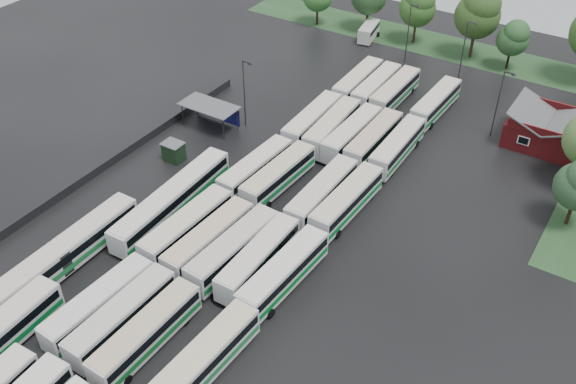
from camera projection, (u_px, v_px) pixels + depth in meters
The scene contains 40 objects.
ground at pixel (213, 261), 69.60m from camera, with size 160.00×160.00×0.00m, color black.
brick_building at pixel (547, 132), 86.83m from camera, with size 10.07×8.60×5.39m.
wash_shed at pixel (211, 108), 89.82m from camera, with size 8.20×4.20×3.58m.
utility_hut at pixel (174, 151), 84.11m from camera, with size 2.70×2.20×2.62m.
grass_strip_north at pixel (450, 48), 112.05m from camera, with size 80.00×10.00×0.01m, color #214220.
west_fence at pixel (116, 159), 84.03m from camera, with size 0.10×50.00×1.20m, color #2D2D30.
bus_r1c0 at pixel (99, 304), 62.13m from camera, with size 3.21×12.59×3.47m.
bus_r1c1 at pixel (122, 316), 60.86m from camera, with size 2.83×12.51×3.47m.
bus_r1c2 at pixel (146, 333), 59.21m from camera, with size 2.85×12.61×3.50m.
bus_r1c4 at pixel (203, 360), 56.72m from camera, with size 3.27×13.06×3.61m.
bus_r2c0 at pixel (187, 227), 71.10m from camera, with size 3.17×12.95×3.58m.
bus_r2c1 at pixel (209, 239), 69.54m from camera, with size 3.18×12.65×3.49m.
bus_r2c2 at pixel (233, 249), 68.21m from camera, with size 3.35×12.99×3.58m.
bus_r2c3 at pixel (258, 258), 67.18m from camera, with size 2.86×12.49×3.46m.
bus_r2c4 at pixel (283, 273), 65.40m from camera, with size 3.33×12.94×3.57m.
bus_r3c0 at pixel (256, 168), 80.10m from camera, with size 3.16×12.44×3.43m.
bus_r3c1 at pixel (278, 176), 78.84m from camera, with size 3.22×12.61×3.48m.
bus_r3c3 at pixel (322, 193), 75.90m from camera, with size 2.79×12.95×3.60m.
bus_r3c4 at pixel (347, 201), 74.75m from camera, with size 3.12×12.92×3.57m.
bus_r4c0 at pixel (312, 120), 89.06m from camera, with size 3.13×12.85×3.55m.
bus_r4c1 at pixel (332, 127), 87.73m from camera, with size 3.35×12.91×3.56m.
bus_r4c2 at pixel (352, 134), 86.40m from camera, with size 2.84×12.64×3.51m.
bus_r4c3 at pixel (373, 139), 85.31m from camera, with size 2.70×12.54×3.49m.
bus_r4c4 at pixel (397, 146), 83.98m from camera, with size 2.85×12.51×3.47m.
bus_r5c0 at pixel (358, 82), 98.20m from camera, with size 2.96×12.55×3.48m.
bus_r5c1 at pixel (376, 87), 96.91m from camera, with size 2.83×12.44×3.45m.
bus_r5c2 at pixel (395, 91), 95.79m from camera, with size 2.69×12.42×3.45m.
bus_r5c4 at pixel (436, 103), 93.04m from camera, with size 2.97×12.51×3.46m.
artic_bus_west_b at pixel (172, 199), 74.98m from camera, with size 3.37×19.26×3.56m.
artic_bus_west_c at pixel (65, 254), 67.57m from camera, with size 2.84×19.29×3.58m.
minibus at pixel (369, 31), 114.09m from camera, with size 3.30×6.49×2.70m.
tree_north_2 at pixel (418, 5), 109.81m from camera, with size 6.36×6.36×10.53m.
tree_north_3 at pixel (479, 12), 104.31m from camera, with size 7.50×7.50×12.43m.
tree_north_4 at pixel (514, 38), 102.44m from camera, with size 5.16×5.16×8.55m.
lamp_post_ne at pixel (499, 99), 86.07m from camera, with size 1.53×0.30×9.94m.
lamp_post_nw at pixel (245, 89), 88.20m from camera, with size 1.56×0.30×10.13m.
lamp_post_back_w at pixel (409, 30), 104.03m from camera, with size 1.55×0.30×10.09m.
lamp_post_back_e at pixel (465, 46), 99.49m from camera, with size 1.50×0.29×9.74m.
puddle_2 at pixel (171, 214), 75.92m from camera, with size 4.50×4.50×0.01m, color black.
puddle_3 at pixel (228, 296), 65.51m from camera, with size 3.63×3.63×0.01m, color black.
Camera 1 is at (34.03, -38.28, 48.41)m, focal length 40.00 mm.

